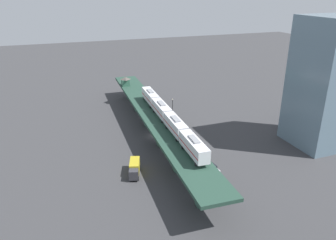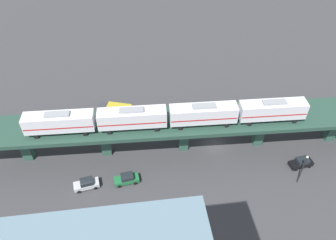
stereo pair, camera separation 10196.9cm
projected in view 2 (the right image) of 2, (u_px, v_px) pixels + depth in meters
The scene contains 8 objects.
ground_plane at pixel (215, 145), 66.00m from camera, with size 400.00×400.00×0.00m, color #38383A.
elevated_viaduct at pixel (219, 122), 61.75m from camera, with size 12.16×92.27×7.41m.
subway_train at pixel (168, 116), 57.69m from camera, with size 4.86×49.87×4.45m.
street_car_black at pixel (301, 163), 61.41m from camera, with size 2.41×4.60×1.89m.
street_car_silver at pixel (87, 184), 57.76m from camera, with size 2.49×4.63×1.89m.
street_car_green at pixel (127, 179), 58.59m from camera, with size 2.35×4.58×1.89m.
delivery_truck at pixel (116, 111), 71.32m from camera, with size 4.38×7.54×3.20m.
street_lamp at pixel (303, 167), 56.49m from camera, with size 0.44×0.44×6.94m.
Camera 2 is at (-44.04, 15.20, 47.97)m, focal length 35.00 mm.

